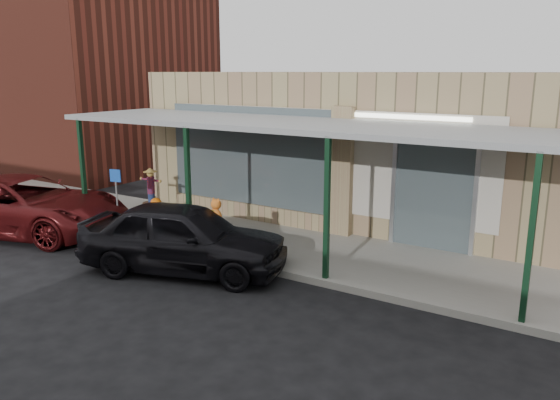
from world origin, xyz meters
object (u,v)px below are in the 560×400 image
Objects in this scene: parked_sedan at (184,237)px; barrel_scarecrow at (152,199)px; car_maroon at (24,205)px; barrel_pumpkin at (156,211)px; handicap_sign at (116,191)px.

barrel_scarecrow is at bearing 36.44° from parked_sedan.
car_maroon reaches higher than parked_sedan.
handicap_sign is at bearing -100.75° from barrel_pumpkin.
handicap_sign is (-0.22, -1.18, 0.79)m from barrel_pumpkin.
barrel_pumpkin is 1.44m from handicap_sign.
barrel_pumpkin is at bearing 35.97° from parked_sedan.
handicap_sign reaches higher than barrel_pumpkin.
handicap_sign is 2.51m from car_maroon.
barrel_scarecrow reaches higher than parked_sedan.
parked_sedan is at bearing -46.62° from barrel_scarecrow.
handicap_sign is at bearing 53.46° from parked_sedan.
car_maroon is (-5.49, -0.13, 0.00)m from parked_sedan.
handicap_sign reaches higher than barrel_scarecrow.
barrel_scarecrow is 1.63m from handicap_sign.
barrel_pumpkin is 3.97m from parked_sedan.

